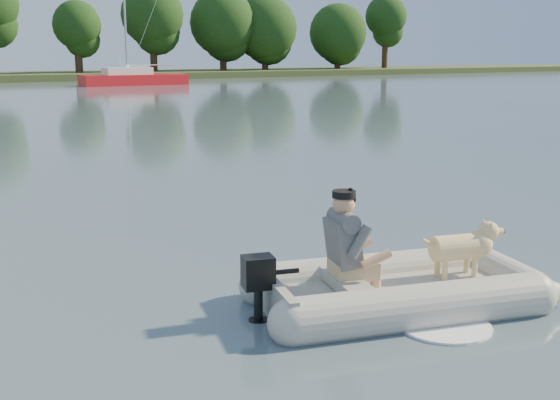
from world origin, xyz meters
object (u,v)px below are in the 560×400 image
man (345,239)px  dog (457,252)px  sailboat (133,79)px  dinghy (407,252)px

man → dog: size_ratio=1.16×
dog → sailboat: 49.19m
dinghy → sailboat: bearing=88.0°
dinghy → sailboat: (12.05, 47.76, -0.10)m
dinghy → sailboat: 49.26m
man → dog: (1.30, -0.28, -0.26)m
dog → sailboat: bearing=88.7°
man → dog: 1.35m
sailboat → man: bearing=-106.1°
man → sailboat: sailboat is taller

